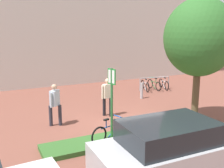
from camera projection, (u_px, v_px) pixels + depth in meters
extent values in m
plane|color=brown|center=(123.00, 123.00, 11.04)|extent=(60.00, 60.00, 0.00)
cube|color=silver|center=(62.00, 12.00, 17.93)|extent=(28.00, 1.20, 10.00)
cube|color=#336028|center=(138.00, 134.00, 9.60)|extent=(7.00, 1.10, 0.16)
cylinder|color=brown|center=(196.00, 95.00, 10.75)|extent=(0.28, 0.28, 2.42)
ellipsoid|color=#2D6628|center=(199.00, 37.00, 10.28)|extent=(2.79, 2.79, 3.07)
cylinder|color=#2D7238|center=(112.00, 106.00, 8.90)|extent=(0.08, 0.08, 2.59)
cube|color=#198C33|center=(112.00, 77.00, 8.69)|extent=(0.12, 0.35, 0.52)
cube|color=white|center=(112.00, 77.00, 8.69)|extent=(0.11, 0.30, 0.44)
torus|color=black|center=(99.00, 136.00, 8.83)|extent=(0.65, 0.25, 0.66)
torus|color=black|center=(121.00, 128.00, 9.51)|extent=(0.65, 0.25, 0.66)
cylinder|color=#194CA5|center=(110.00, 126.00, 9.13)|extent=(0.81, 0.28, 0.04)
cylinder|color=#194CA5|center=(112.00, 132.00, 9.25)|extent=(0.59, 0.21, 0.44)
cylinder|color=#194CA5|center=(106.00, 124.00, 8.98)|extent=(0.04, 0.04, 0.28)
cube|color=black|center=(106.00, 120.00, 8.95)|extent=(0.21, 0.14, 0.05)
cylinder|color=#194CA5|center=(118.00, 116.00, 9.33)|extent=(0.16, 0.41, 0.04)
cylinder|color=#99999E|center=(140.00, 85.00, 16.67)|extent=(0.06, 0.06, 0.80)
cylinder|color=#99999E|center=(169.00, 83.00, 17.30)|extent=(0.06, 0.06, 0.80)
cylinder|color=#99999E|center=(155.00, 78.00, 16.91)|extent=(2.04, 0.33, 0.06)
torus|color=black|center=(148.00, 87.00, 16.34)|extent=(0.19, 0.60, 0.61)
torus|color=black|center=(143.00, 84.00, 17.23)|extent=(0.19, 0.60, 0.61)
cylinder|color=silver|center=(145.00, 83.00, 16.74)|extent=(0.21, 0.76, 0.03)
cylinder|color=silver|center=(144.00, 86.00, 16.88)|extent=(0.16, 0.55, 0.40)
cylinder|color=silver|center=(146.00, 82.00, 16.56)|extent=(0.03, 0.03, 0.26)
cube|color=black|center=(146.00, 79.00, 16.53)|extent=(0.11, 0.20, 0.05)
cylinder|color=silver|center=(143.00, 78.00, 17.03)|extent=(0.38, 0.12, 0.04)
torus|color=black|center=(158.00, 86.00, 16.63)|extent=(0.06, 0.61, 0.61)
torus|color=black|center=(150.00, 84.00, 17.46)|extent=(0.06, 0.61, 0.61)
cylinder|color=#1E7233|center=(154.00, 82.00, 17.01)|extent=(0.03, 0.77, 0.03)
cylinder|color=#1E7233|center=(153.00, 85.00, 17.13)|extent=(0.03, 0.56, 0.40)
cylinder|color=#1E7233|center=(156.00, 81.00, 16.83)|extent=(0.03, 0.03, 0.26)
cube|color=black|center=(156.00, 78.00, 16.80)|extent=(0.07, 0.18, 0.05)
cylinder|color=#1E7233|center=(151.00, 77.00, 17.27)|extent=(0.39, 0.04, 0.04)
torus|color=black|center=(167.00, 86.00, 16.79)|extent=(0.19, 0.60, 0.61)
torus|color=black|center=(161.00, 83.00, 17.68)|extent=(0.19, 0.60, 0.61)
cylinder|color=silver|center=(164.00, 81.00, 17.19)|extent=(0.20, 0.76, 0.03)
cylinder|color=silver|center=(163.00, 85.00, 17.33)|extent=(0.16, 0.55, 0.40)
cylinder|color=silver|center=(165.00, 80.00, 17.01)|extent=(0.03, 0.03, 0.26)
cube|color=black|center=(165.00, 78.00, 16.98)|extent=(0.11, 0.20, 0.05)
cylinder|color=silver|center=(162.00, 77.00, 17.48)|extent=(0.38, 0.12, 0.04)
cylinder|color=#ADADB2|center=(142.00, 91.00, 14.84)|extent=(0.16, 0.16, 0.90)
cylinder|color=#2D2D38|center=(60.00, 115.00, 10.67)|extent=(0.14, 0.14, 0.85)
cylinder|color=#2D2D38|center=(51.00, 116.00, 10.61)|extent=(0.14, 0.14, 0.85)
cube|color=silver|center=(55.00, 98.00, 10.49)|extent=(0.45, 0.45, 0.62)
cylinder|color=silver|center=(58.00, 97.00, 10.73)|extent=(0.09, 0.09, 0.59)
cylinder|color=silver|center=(51.00, 100.00, 10.25)|extent=(0.09, 0.09, 0.59)
sphere|color=tan|center=(54.00, 87.00, 10.40)|extent=(0.22, 0.22, 0.22)
cylinder|color=black|center=(104.00, 106.00, 11.89)|extent=(0.14, 0.14, 0.85)
cylinder|color=black|center=(111.00, 107.00, 11.77)|extent=(0.14, 0.14, 0.85)
cube|color=beige|center=(107.00, 91.00, 11.68)|extent=(0.43, 0.29, 0.62)
cylinder|color=beige|center=(102.00, 92.00, 11.54)|extent=(0.09, 0.09, 0.59)
cylinder|color=beige|center=(112.00, 91.00, 11.83)|extent=(0.09, 0.09, 0.59)
sphere|color=tan|center=(107.00, 81.00, 11.59)|extent=(0.22, 0.22, 0.22)
cube|color=#B7B7BC|center=(174.00, 154.00, 6.95)|extent=(4.33, 1.86, 0.76)
cube|color=#1E2328|center=(169.00, 132.00, 6.74)|extent=(2.43, 1.62, 0.56)
cylinder|color=black|center=(193.00, 142.00, 8.41)|extent=(0.64, 0.23, 0.64)
cylinder|color=black|center=(109.00, 160.00, 7.21)|extent=(0.64, 0.23, 0.64)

